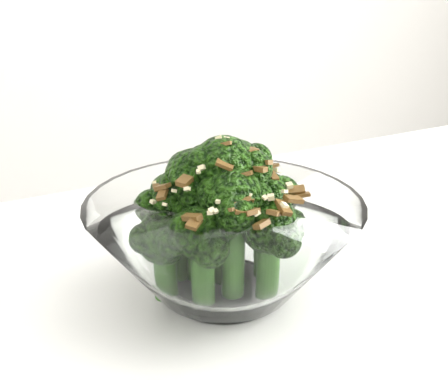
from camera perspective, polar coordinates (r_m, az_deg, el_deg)
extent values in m
cylinder|color=white|center=(1.18, 17.54, -14.19)|extent=(0.04, 0.04, 0.71)
cylinder|color=white|center=(0.54, 0.00, -9.10)|extent=(0.09, 0.09, 0.01)
cylinder|color=#285516|center=(0.56, 3.70, -4.23)|extent=(0.02, 0.02, 0.04)
sphere|color=#224E0E|center=(0.55, 3.78, -1.22)|extent=(0.04, 0.04, 0.04)
cylinder|color=#285516|center=(0.51, 0.00, -4.09)|extent=(0.02, 0.02, 0.09)
sphere|color=#224E0E|center=(0.49, 0.00, 1.94)|extent=(0.05, 0.05, 0.05)
cylinder|color=#285516|center=(0.53, -4.27, -5.37)|extent=(0.02, 0.02, 0.06)
sphere|color=#224E0E|center=(0.51, -4.40, -1.32)|extent=(0.05, 0.05, 0.05)
cylinder|color=#285516|center=(0.52, -2.51, -4.40)|extent=(0.02, 0.02, 0.08)
sphere|color=#224E0E|center=(0.50, -2.61, 0.93)|extent=(0.05, 0.05, 0.05)
cylinder|color=#285516|center=(0.50, -5.37, -7.65)|extent=(0.02, 0.02, 0.04)
sphere|color=#224E0E|center=(0.49, -5.50, -4.44)|extent=(0.04, 0.04, 0.04)
cylinder|color=#285516|center=(0.49, -1.93, -7.89)|extent=(0.02, 0.02, 0.05)
sphere|color=#224E0E|center=(0.47, -1.99, -4.01)|extent=(0.04, 0.04, 0.04)
cylinder|color=#285516|center=(0.54, 0.99, -3.32)|extent=(0.02, 0.02, 0.08)
sphere|color=#224E0E|center=(0.52, 1.02, 1.99)|extent=(0.05, 0.05, 0.05)
cylinder|color=#285516|center=(0.53, 3.78, -4.97)|extent=(0.02, 0.02, 0.06)
sphere|color=#224E0E|center=(0.51, 3.89, -0.84)|extent=(0.05, 0.05, 0.05)
cylinder|color=#285516|center=(0.50, 4.04, -7.24)|extent=(0.02, 0.02, 0.05)
sphere|color=#224E0E|center=(0.48, 4.16, -3.25)|extent=(0.05, 0.05, 0.05)
cylinder|color=#285516|center=(0.56, -0.79, -3.98)|extent=(0.02, 0.02, 0.05)
sphere|color=#224E0E|center=(0.55, -0.81, -0.88)|extent=(0.04, 0.04, 0.04)
cylinder|color=#285516|center=(0.49, 0.83, -6.05)|extent=(0.02, 0.02, 0.07)
sphere|color=#224E0E|center=(0.47, 0.86, -0.79)|extent=(0.05, 0.05, 0.05)
cube|color=brown|center=(0.52, 4.34, 2.14)|extent=(0.01, 0.01, 0.01)
cube|color=brown|center=(0.48, -5.64, 0.30)|extent=(0.01, 0.01, 0.01)
cube|color=brown|center=(0.51, -4.76, 1.76)|extent=(0.01, 0.01, 0.01)
cube|color=brown|center=(0.45, 3.46, -3.15)|extent=(0.01, 0.01, 0.01)
cube|color=brown|center=(0.48, 3.04, 2.01)|extent=(0.02, 0.02, 0.01)
cube|color=brown|center=(0.48, 0.43, 4.21)|extent=(0.02, 0.02, 0.01)
cube|color=brown|center=(0.48, -5.68, -0.40)|extent=(0.01, 0.01, 0.01)
cube|color=brown|center=(0.54, -2.89, 1.95)|extent=(0.02, 0.02, 0.01)
cube|color=brown|center=(0.45, 0.32, -1.81)|extent=(0.02, 0.02, 0.01)
cube|color=brown|center=(0.48, 2.24, 3.56)|extent=(0.02, 0.01, 0.01)
cube|color=brown|center=(0.45, 1.61, -1.85)|extent=(0.01, 0.01, 0.01)
cube|color=brown|center=(0.45, 2.48, -2.02)|extent=(0.01, 0.01, 0.01)
cube|color=brown|center=(0.49, 7.19, -0.47)|extent=(0.01, 0.01, 0.01)
cube|color=brown|center=(0.47, 6.38, -0.84)|extent=(0.02, 0.01, 0.01)
cube|color=brown|center=(0.44, -2.77, -3.05)|extent=(0.01, 0.02, 0.01)
cube|color=brown|center=(0.46, 2.16, -0.60)|extent=(0.01, 0.01, 0.01)
cube|color=brown|center=(0.45, 0.27, -1.89)|extent=(0.01, 0.02, 0.01)
cube|color=brown|center=(0.51, -1.85, 3.33)|extent=(0.01, 0.01, 0.00)
cube|color=brown|center=(0.52, 2.91, 2.54)|extent=(0.01, 0.01, 0.01)
cube|color=brown|center=(0.46, 0.06, 2.32)|extent=(0.02, 0.01, 0.01)
cube|color=brown|center=(0.45, 1.52, -0.96)|extent=(0.02, 0.01, 0.01)
cube|color=brown|center=(0.53, 6.07, 0.62)|extent=(0.01, 0.02, 0.01)
cube|color=brown|center=(0.48, 3.21, 2.17)|extent=(0.01, 0.01, 0.01)
cube|color=brown|center=(0.51, -3.25, 2.68)|extent=(0.02, 0.02, 0.01)
cube|color=brown|center=(0.52, 3.47, 2.26)|extent=(0.01, 0.02, 0.01)
cube|color=brown|center=(0.52, -3.38, 2.89)|extent=(0.01, 0.02, 0.01)
cube|color=brown|center=(0.46, 5.43, -1.61)|extent=(0.01, 0.02, 0.01)
cube|color=brown|center=(0.50, 0.10, 3.94)|extent=(0.01, 0.01, 0.01)
cube|color=brown|center=(0.47, -3.65, 0.82)|extent=(0.01, 0.01, 0.01)
cube|color=brown|center=(0.55, 2.83, 1.68)|extent=(0.02, 0.01, 0.01)
cube|color=brown|center=(0.49, 6.64, -0.04)|extent=(0.02, 0.01, 0.01)
cube|color=brown|center=(0.54, -3.83, 1.44)|extent=(0.02, 0.02, 0.01)
cube|color=brown|center=(0.46, 4.67, -2.07)|extent=(0.02, 0.02, 0.01)
cube|color=brown|center=(0.50, 1.57, 3.74)|extent=(0.01, 0.02, 0.01)
cube|color=brown|center=(0.51, 0.86, 3.43)|extent=(0.01, 0.02, 0.01)
cube|color=brown|center=(0.49, -5.76, 0.23)|extent=(0.01, 0.01, 0.01)
cube|color=brown|center=(0.49, 3.61, 2.52)|extent=(0.01, 0.02, 0.01)
cube|color=brown|center=(0.50, 4.42, 1.30)|extent=(0.01, 0.01, 0.01)
cube|color=brown|center=(0.50, -4.51, 1.52)|extent=(0.01, 0.02, 0.01)
cube|color=brown|center=(0.47, 2.05, 1.49)|extent=(0.01, 0.02, 0.01)
cube|color=brown|center=(0.52, -2.60, 2.75)|extent=(0.01, 0.01, 0.01)
cube|color=brown|center=(0.53, 3.75, 2.10)|extent=(0.01, 0.02, 0.01)
cube|color=brown|center=(0.54, -1.97, 2.22)|extent=(0.01, 0.02, 0.01)
cube|color=brown|center=(0.45, -2.94, -2.51)|extent=(0.01, 0.02, 0.01)
cube|color=beige|center=(0.52, 2.24, 3.14)|extent=(0.01, 0.00, 0.00)
cube|color=beige|center=(0.49, -2.66, 3.14)|extent=(0.00, 0.01, 0.00)
cube|color=beige|center=(0.45, -1.28, -2.09)|extent=(0.01, 0.01, 0.00)
cube|color=beige|center=(0.50, -2.07, 3.46)|extent=(0.00, 0.00, 0.00)
cube|color=beige|center=(0.46, 3.76, -0.68)|extent=(0.00, 0.00, 0.00)
cube|color=beige|center=(0.47, -2.04, 2.06)|extent=(0.01, 0.01, 0.01)
cube|color=beige|center=(0.48, -6.52, -1.07)|extent=(0.01, 0.01, 0.00)
cube|color=beige|center=(0.47, -2.36, 1.71)|extent=(0.00, 0.00, 0.00)
cube|color=beige|center=(0.49, -4.30, 2.02)|extent=(0.00, 0.00, 0.00)
cube|color=beige|center=(0.48, 0.19, 4.59)|extent=(0.01, 0.01, 0.01)
cube|color=beige|center=(0.48, -0.49, 4.76)|extent=(0.01, 0.01, 0.01)
cube|color=beige|center=(0.45, -0.78, -1.94)|extent=(0.00, 0.00, 0.00)
cube|color=beige|center=(0.48, -2.59, 3.27)|extent=(0.00, 0.00, 0.00)
cube|color=beige|center=(0.51, -6.31, 0.61)|extent=(0.00, 0.01, 0.00)
cube|color=beige|center=(0.46, 2.34, -0.45)|extent=(0.01, 0.01, 0.00)
cube|color=beige|center=(0.47, -4.59, -0.07)|extent=(0.00, 0.00, 0.00)
cube|color=beige|center=(0.46, 5.52, -1.43)|extent=(0.01, 0.01, 0.01)
cube|color=beige|center=(0.45, -1.12, -1.91)|extent=(0.01, 0.01, 0.01)
cube|color=beige|center=(0.46, -3.39, 0.10)|extent=(0.01, 0.01, 0.01)
cube|color=beige|center=(0.54, -1.11, 2.78)|extent=(0.01, 0.00, 0.00)
cube|color=beige|center=(0.50, 4.94, 1.81)|extent=(0.01, 0.01, 0.01)
cube|color=beige|center=(0.47, 5.56, -0.13)|extent=(0.01, 0.01, 0.00)
cube|color=beige|center=(0.47, 4.31, -0.66)|extent=(0.01, 0.01, 0.00)
cube|color=beige|center=(0.45, -0.52, -1.04)|extent=(0.01, 0.00, 0.00)
cube|color=beige|center=(0.48, -1.75, 3.53)|extent=(0.01, 0.01, 0.00)
cube|color=beige|center=(0.47, -5.44, -1.32)|extent=(0.00, 0.01, 0.00)
cube|color=beige|center=(0.49, 5.99, 0.41)|extent=(0.01, 0.01, 0.01)
cube|color=beige|center=(0.45, 3.00, -2.16)|extent=(0.01, 0.01, 0.01)
cube|color=beige|center=(0.46, 1.88, -0.15)|extent=(0.01, 0.01, 0.00)
cube|color=beige|center=(0.53, -4.55, 1.73)|extent=(0.00, 0.00, 0.00)
cube|color=beige|center=(0.53, 1.82, 2.46)|extent=(0.01, 0.01, 0.00)
cube|color=beige|center=(0.50, -3.88, 2.52)|extent=(0.00, 0.00, 0.00)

